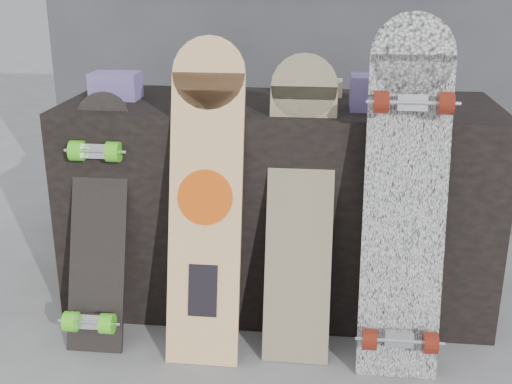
# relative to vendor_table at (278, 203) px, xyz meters

# --- Properties ---
(ground) EXTENTS (60.00, 60.00, 0.00)m
(ground) POSITION_rel_vendor_table_xyz_m (0.00, -0.50, -0.40)
(ground) COLOR slate
(ground) RESTS_ON ground
(vendor_table) EXTENTS (1.60, 0.60, 0.80)m
(vendor_table) POSITION_rel_vendor_table_xyz_m (0.00, 0.00, 0.00)
(vendor_table) COLOR black
(vendor_table) RESTS_ON ground
(booth) EXTENTS (2.40, 0.22, 2.20)m
(booth) POSITION_rel_vendor_table_xyz_m (0.00, 0.85, 0.70)
(booth) COLOR #37373D
(booth) RESTS_ON ground
(merch_box_purple) EXTENTS (0.18, 0.12, 0.10)m
(merch_box_purple) POSITION_rel_vendor_table_xyz_m (-0.62, -0.01, 0.45)
(merch_box_purple) COLOR #573C7C
(merch_box_purple) RESTS_ON vendor_table
(merch_box_small) EXTENTS (0.14, 0.14, 0.12)m
(merch_box_small) POSITION_rel_vendor_table_xyz_m (0.32, -0.09, 0.46)
(merch_box_small) COLOR #573C7C
(merch_box_small) RESTS_ON vendor_table
(merch_box_flat) EXTENTS (0.22, 0.10, 0.06)m
(merch_box_flat) POSITION_rel_vendor_table_xyz_m (0.12, 0.15, 0.43)
(merch_box_flat) COLOR #D1B78C
(merch_box_flat) RESTS_ON vendor_table
(longboard_geisha) EXTENTS (0.25, 0.31, 1.07)m
(longboard_geisha) POSITION_rel_vendor_table_xyz_m (-0.22, -0.37, 0.16)
(longboard_geisha) COLOR #CAB888
(longboard_geisha) RESTS_ON ground
(longboard_celtic) EXTENTS (0.22, 0.31, 1.01)m
(longboard_celtic) POSITION_rel_vendor_table_xyz_m (0.10, -0.32, 0.13)
(longboard_celtic) COLOR #CCBA8B
(longboard_celtic) RESTS_ON ground
(longboard_cascadia) EXTENTS (0.26, 0.30, 1.15)m
(longboard_cascadia) POSITION_rel_vendor_table_xyz_m (0.43, -0.42, 0.20)
(longboard_cascadia) COLOR white
(longboard_cascadia) RESTS_ON ground
(skateboard_dark) EXTENTS (0.20, 0.36, 0.87)m
(skateboard_dark) POSITION_rel_vendor_table_xyz_m (-0.60, -0.36, 0.04)
(skateboard_dark) COLOR black
(skateboard_dark) RESTS_ON ground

